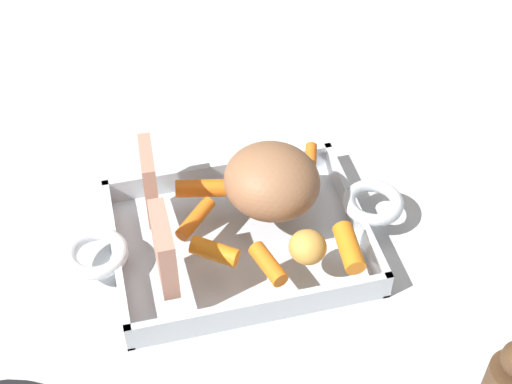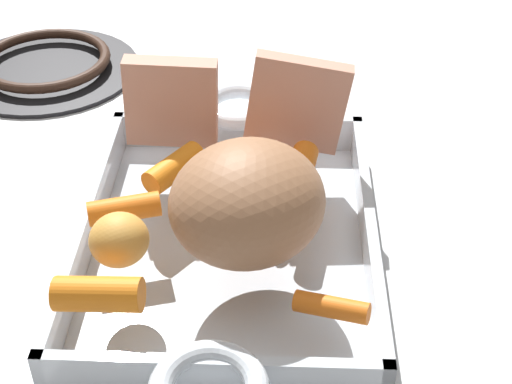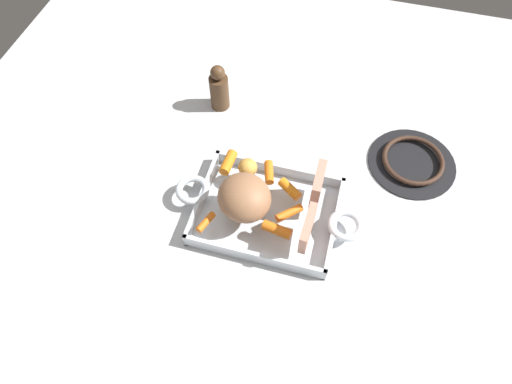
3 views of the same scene
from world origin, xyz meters
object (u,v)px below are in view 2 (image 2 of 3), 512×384
roast_slice_outer (297,103)px  stove_burner_rear (46,65)px  baby_carrot_center_left (244,164)px  baby_carrot_long (98,294)px  baby_carrot_center_right (174,168)px  baby_carrot_northwest (300,173)px  potato_near_roast (119,240)px  roasting_dish (228,237)px  roast_slice_thick (171,102)px  baby_carrot_northeast (124,209)px  baby_carrot_short (331,307)px  pork_roast (247,202)px

roast_slice_outer → stove_burner_rear: roast_slice_outer is taller
baby_carrot_center_left → stove_burner_rear: bearing=43.6°
roast_slice_outer → baby_carrot_long: (-0.20, 0.13, -0.03)m
baby_carrot_center_right → baby_carrot_center_left: size_ratio=0.91×
baby_carrot_northwest → potato_near_roast: 0.16m
roasting_dish → roast_slice_outer: (0.09, -0.05, 0.07)m
baby_carrot_long → baby_carrot_center_left: baby_carrot_long is taller
roast_slice_thick → baby_carrot_northeast: 0.11m
roast_slice_outer → baby_carrot_northeast: (-0.11, 0.13, -0.03)m
baby_carrot_center_right → baby_carrot_short: 0.19m
pork_roast → baby_carrot_center_left: pork_roast is taller
roast_slice_thick → roast_slice_outer: bearing=-90.1°
baby_carrot_northwest → baby_carrot_center_left: size_ratio=1.01×
pork_roast → baby_carrot_long: size_ratio=1.94×
potato_near_roast → baby_carrot_center_left: bearing=-36.2°
pork_roast → baby_carrot_northwest: bearing=-26.0°
potato_near_roast → stove_burner_rear: (0.35, 0.15, -0.05)m
roast_slice_outer → baby_carrot_center_right: 0.12m
roast_slice_thick → baby_carrot_northwest: roast_slice_thick is taller
roast_slice_thick → stove_burner_rear: size_ratio=0.38×
roast_slice_thick → potato_near_roast: (-0.15, 0.02, -0.02)m
roasting_dish → potato_near_roast: size_ratio=9.64×
baby_carrot_center_left → potato_near_roast: bearing=143.8°
roasting_dish → baby_carrot_long: bearing=144.8°
baby_carrot_long → baby_carrot_center_right: bearing=-12.2°
baby_carrot_northeast → baby_carrot_northwest: bearing=-69.3°
roast_slice_outer → stove_burner_rear: 0.35m
roasting_dish → baby_carrot_short: baby_carrot_short is taller
pork_roast → baby_carrot_center_left: size_ratio=1.90×
roast_slice_outer → baby_carrot_long: 0.24m
baby_carrot_northwest → stove_burner_rear: (0.26, 0.28, -0.04)m
roasting_dish → roast_slice_thick: roast_slice_thick is taller
baby_carrot_long → baby_carrot_center_left: size_ratio=0.98×
baby_carrot_long → potato_near_roast: potato_near_roast is taller
pork_roast → roast_slice_outer: (0.14, -0.04, -0.00)m
baby_carrot_northwest → pork_roast: bearing=154.0°
baby_carrot_northeast → stove_burner_rear: baby_carrot_northeast is taller
roast_slice_outer → roast_slice_thick: roast_slice_outer is taller
roast_slice_thick → baby_carrot_short: bearing=-147.9°
potato_near_roast → baby_carrot_short: bearing=-108.3°
baby_carrot_center_right → pork_roast: bearing=-142.4°
roast_slice_thick → baby_carrot_short: 0.24m
baby_carrot_center_right → stove_burner_rear: size_ratio=0.27×
roast_slice_thick → baby_carrot_long: bearing=173.1°
baby_carrot_northeast → baby_carrot_long: 0.09m
baby_carrot_center_right → stove_burner_rear: (0.25, 0.18, -0.04)m
baby_carrot_northeast → baby_carrot_center_left: (0.06, -0.09, -0.00)m
pork_roast → baby_carrot_center_left: (0.09, 0.01, -0.03)m
pork_roast → baby_carrot_northwest: pork_roast is taller
baby_carrot_long → baby_carrot_center_right: baby_carrot_long is taller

